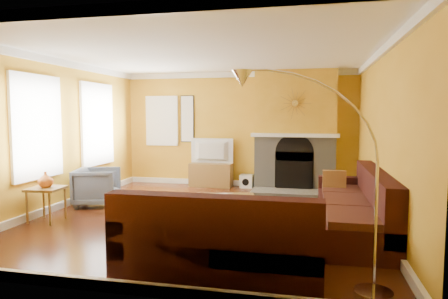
% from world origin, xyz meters
% --- Properties ---
extents(floor, '(5.50, 6.00, 0.02)m').
position_xyz_m(floor, '(0.00, 0.00, -0.01)').
color(floor, '#582712').
rests_on(floor, ground).
extents(ceiling, '(5.50, 6.00, 0.02)m').
position_xyz_m(ceiling, '(0.00, 0.00, 2.71)').
color(ceiling, white).
rests_on(ceiling, ground).
extents(wall_back, '(5.50, 0.02, 2.70)m').
position_xyz_m(wall_back, '(0.00, 3.01, 1.35)').
color(wall_back, gold).
rests_on(wall_back, ground).
extents(wall_front, '(5.50, 0.02, 2.70)m').
position_xyz_m(wall_front, '(0.00, -3.01, 1.35)').
color(wall_front, gold).
rests_on(wall_front, ground).
extents(wall_left, '(0.02, 6.00, 2.70)m').
position_xyz_m(wall_left, '(-2.76, 0.00, 1.35)').
color(wall_left, gold).
rests_on(wall_left, ground).
extents(wall_right, '(0.02, 6.00, 2.70)m').
position_xyz_m(wall_right, '(2.76, 0.00, 1.35)').
color(wall_right, gold).
rests_on(wall_right, ground).
extents(baseboard, '(5.50, 6.00, 0.12)m').
position_xyz_m(baseboard, '(0.00, 0.00, 0.06)').
color(baseboard, white).
rests_on(baseboard, floor).
extents(crown_molding, '(5.50, 6.00, 0.12)m').
position_xyz_m(crown_molding, '(0.00, 0.00, 2.64)').
color(crown_molding, white).
rests_on(crown_molding, ceiling).
extents(window_left_near, '(0.06, 1.22, 1.72)m').
position_xyz_m(window_left_near, '(-2.72, 1.30, 1.50)').
color(window_left_near, white).
rests_on(window_left_near, wall_left).
extents(window_left_far, '(0.06, 1.22, 1.72)m').
position_xyz_m(window_left_far, '(-2.72, -0.60, 1.50)').
color(window_left_far, white).
rests_on(window_left_far, wall_left).
extents(window_back, '(0.82, 0.06, 1.22)m').
position_xyz_m(window_back, '(-1.90, 2.96, 1.55)').
color(window_back, white).
rests_on(window_back, wall_back).
extents(wall_art, '(0.34, 0.04, 1.14)m').
position_xyz_m(wall_art, '(-1.25, 2.97, 1.60)').
color(wall_art, white).
rests_on(wall_art, wall_back).
extents(fireplace, '(1.80, 0.40, 2.70)m').
position_xyz_m(fireplace, '(1.35, 2.80, 1.35)').
color(fireplace, gray).
rests_on(fireplace, floor).
extents(mantel, '(1.92, 0.22, 0.08)m').
position_xyz_m(mantel, '(1.35, 2.56, 1.25)').
color(mantel, white).
rests_on(mantel, fireplace).
extents(hearth, '(1.80, 0.70, 0.06)m').
position_xyz_m(hearth, '(1.35, 2.25, 0.03)').
color(hearth, gray).
rests_on(hearth, floor).
extents(sunburst, '(0.70, 0.04, 0.70)m').
position_xyz_m(sunburst, '(1.35, 2.57, 1.95)').
color(sunburst, olive).
rests_on(sunburst, fireplace).
extents(rug, '(2.40, 1.80, 0.02)m').
position_xyz_m(rug, '(0.35, -0.30, 0.01)').
color(rug, beige).
rests_on(rug, floor).
extents(sectional_sofa, '(3.10, 3.70, 0.90)m').
position_xyz_m(sectional_sofa, '(1.20, -0.85, 0.45)').
color(sectional_sofa, '#371311').
rests_on(sectional_sofa, floor).
extents(coffee_table, '(1.21, 1.21, 0.40)m').
position_xyz_m(coffee_table, '(0.40, -0.35, 0.20)').
color(coffee_table, white).
rests_on(coffee_table, floor).
extents(media_console, '(1.00, 0.45, 0.55)m').
position_xyz_m(media_console, '(-0.60, 2.75, 0.28)').
color(media_console, olive).
rests_on(media_console, floor).
extents(tv, '(1.02, 0.14, 0.59)m').
position_xyz_m(tv, '(-0.60, 2.75, 0.84)').
color(tv, black).
rests_on(tv, media_console).
extents(subwoofer, '(0.30, 0.30, 0.30)m').
position_xyz_m(subwoofer, '(0.25, 2.78, 0.15)').
color(subwoofer, white).
rests_on(subwoofer, floor).
extents(armchair, '(0.96, 0.94, 0.71)m').
position_xyz_m(armchair, '(-2.20, 0.35, 0.35)').
color(armchair, slate).
rests_on(armchair, floor).
extents(side_table, '(0.54, 0.54, 0.55)m').
position_xyz_m(side_table, '(-2.40, -0.85, 0.28)').
color(side_table, olive).
rests_on(side_table, floor).
extents(vase, '(0.30, 0.30, 0.25)m').
position_xyz_m(vase, '(-2.40, -0.85, 0.67)').
color(vase, orange).
rests_on(vase, side_table).
extents(book, '(0.29, 0.33, 0.03)m').
position_xyz_m(book, '(0.25, -0.25, 0.41)').
color(book, white).
rests_on(book, coffee_table).
extents(arc_lamp, '(1.35, 0.36, 2.12)m').
position_xyz_m(arc_lamp, '(1.72, -2.55, 1.06)').
color(arc_lamp, silver).
rests_on(arc_lamp, floor).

